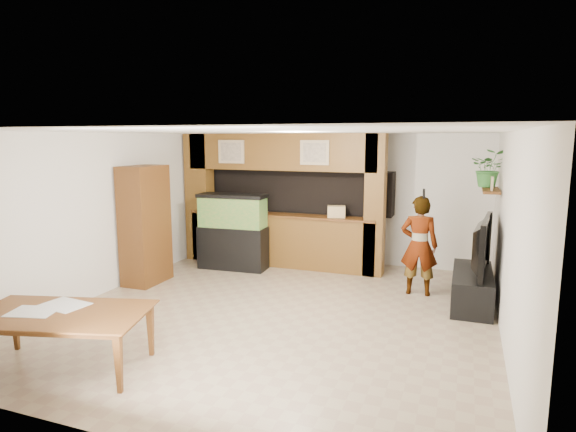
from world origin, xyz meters
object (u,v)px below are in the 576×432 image
at_px(pantry_cabinet, 145,225).
at_px(person, 419,246).
at_px(television, 475,245).
at_px(aquarium, 233,232).
at_px(dining_table, 60,342).

distance_m(pantry_cabinet, person, 4.64).
bearing_deg(television, aquarium, 87.71).
distance_m(television, person, 0.86).
height_order(aquarium, television, aquarium).
relative_size(television, person, 0.90).
height_order(television, person, person).
bearing_deg(television, person, 80.15).
xyz_separation_m(pantry_cabinet, dining_table, (1.15, -3.07, -0.70)).
relative_size(pantry_cabinet, person, 1.27).
height_order(pantry_cabinet, dining_table, pantry_cabinet).
bearing_deg(pantry_cabinet, dining_table, -69.54).
bearing_deg(dining_table, television, 27.21).
bearing_deg(pantry_cabinet, television, 7.96).
distance_m(pantry_cabinet, aquarium, 1.71).
height_order(television, dining_table, television).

